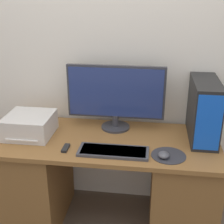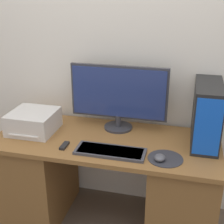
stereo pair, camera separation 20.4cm
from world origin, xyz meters
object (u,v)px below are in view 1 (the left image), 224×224
at_px(mouse, 164,155).
at_px(remote_control, 66,148).
at_px(keyboard, 113,151).
at_px(printer, 30,125).
at_px(monitor, 116,95).
at_px(computer_tower, 204,110).

relative_size(mouse, remote_control, 0.77).
bearing_deg(remote_control, keyboard, -0.65).
bearing_deg(mouse, printer, 167.85).
bearing_deg(remote_control, printer, 150.30).
bearing_deg(printer, monitor, 18.58).
distance_m(keyboard, mouse, 0.31).
bearing_deg(monitor, remote_control, -127.00).
height_order(keyboard, remote_control, keyboard).
relative_size(keyboard, mouse, 5.71).
relative_size(monitor, keyboard, 1.57).
xyz_separation_m(monitor, mouse, (0.34, -0.39, -0.23)).
bearing_deg(computer_tower, printer, -174.12).
height_order(keyboard, printer, printer).
height_order(keyboard, computer_tower, computer_tower).
distance_m(computer_tower, printer, 1.19).
xyz_separation_m(computer_tower, remote_control, (-0.88, -0.29, -0.19)).
xyz_separation_m(monitor, computer_tower, (0.60, -0.07, -0.05)).
height_order(monitor, mouse, monitor).
bearing_deg(printer, mouse, -12.15).
relative_size(monitor, printer, 2.21).
height_order(keyboard, mouse, mouse).
height_order(monitor, computer_tower, monitor).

